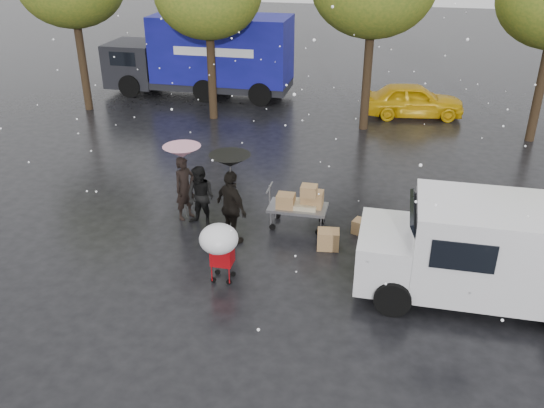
% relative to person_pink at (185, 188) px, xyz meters
% --- Properties ---
extents(ground, '(90.00, 90.00, 0.00)m').
position_rel_person_pink_xyz_m(ground, '(1.57, -1.60, -0.87)').
color(ground, black).
rests_on(ground, ground).
extents(person_pink, '(0.68, 0.76, 1.74)m').
position_rel_person_pink_xyz_m(person_pink, '(0.00, 0.00, 0.00)').
color(person_pink, black).
rests_on(person_pink, ground).
extents(person_middle, '(0.93, 0.81, 1.64)m').
position_rel_person_pink_xyz_m(person_middle, '(0.55, -0.31, -0.05)').
color(person_middle, black).
rests_on(person_middle, ground).
extents(person_black, '(1.16, 1.06, 1.91)m').
position_rel_person_pink_xyz_m(person_black, '(1.57, -0.99, 0.09)').
color(person_black, black).
rests_on(person_black, ground).
extents(umbrella_pink, '(0.98, 0.98, 2.05)m').
position_rel_person_pink_xyz_m(umbrella_pink, '(0.00, 0.00, 1.03)').
color(umbrella_pink, '#4C4C4C').
rests_on(umbrella_pink, ground).
extents(umbrella_black, '(0.99, 0.99, 2.33)m').
position_rel_person_pink_xyz_m(umbrella_black, '(1.57, -0.99, 1.31)').
color(umbrella_black, '#4C4C4C').
rests_on(umbrella_black, ground).
extents(vendor_cart, '(1.52, 0.80, 1.27)m').
position_rel_person_pink_xyz_m(vendor_cart, '(3.08, 0.15, -0.14)').
color(vendor_cart, slate).
rests_on(vendor_cart, ground).
extents(shopping_cart, '(0.84, 0.84, 1.46)m').
position_rel_person_pink_xyz_m(shopping_cart, '(1.82, -2.79, 0.20)').
color(shopping_cart, '#B80A10').
rests_on(shopping_cart, ground).
extents(white_van, '(4.91, 2.18, 2.20)m').
position_rel_person_pink_xyz_m(white_van, '(7.35, -2.12, 0.29)').
color(white_van, white).
rests_on(white_van, ground).
extents(blue_truck, '(8.30, 2.60, 3.50)m').
position_rel_person_pink_xyz_m(blue_truck, '(-3.32, 11.63, 0.89)').
color(blue_truck, navy).
rests_on(blue_truck, ground).
extents(box_ground_near, '(0.57, 0.48, 0.47)m').
position_rel_person_pink_xyz_m(box_ground_near, '(3.93, -0.76, -0.63)').
color(box_ground_near, '#905C3F').
rests_on(box_ground_near, ground).
extents(box_ground_far, '(0.56, 0.50, 0.36)m').
position_rel_person_pink_xyz_m(box_ground_far, '(4.68, 0.16, -0.69)').
color(box_ground_far, '#905C3F').
rests_on(box_ground_far, ground).
extents(yellow_taxi, '(4.17, 2.18, 1.36)m').
position_rel_person_pink_xyz_m(yellow_taxi, '(5.88, 10.35, -0.19)').
color(yellow_taxi, '#E3AD0B').
rests_on(yellow_taxi, ground).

